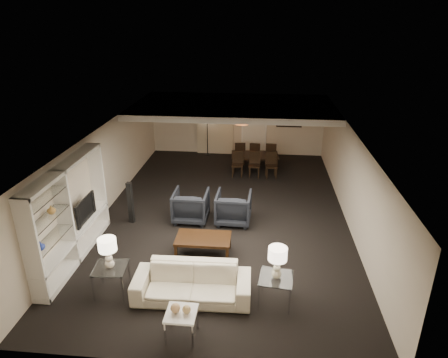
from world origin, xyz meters
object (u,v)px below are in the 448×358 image
at_px(chair_fm, 255,153).
at_px(floor_lamp, 207,136).
at_px(pendant_light, 242,120).
at_px(table_lamp_left, 108,253).
at_px(armchair_right, 233,208).
at_px(floor_speaker, 131,203).
at_px(side_table_left, 112,280).
at_px(sofa, 192,283).
at_px(coffee_table, 203,246).
at_px(marble_table, 182,325).
at_px(armchair_left, 191,206).
at_px(side_table_right, 276,290).
at_px(dining_table, 255,163).
at_px(television, 82,209).
at_px(vase_amber, 51,210).
at_px(chair_fl, 240,153).
at_px(chair_fr, 271,154).
at_px(chair_nr, 271,166).
at_px(chair_nm, 254,165).
at_px(vase_blue, 40,246).
at_px(table_lamp_right, 277,263).
at_px(chair_nl, 238,164).

relative_size(chair_fm, floor_lamp, 0.55).
bearing_deg(pendant_light, table_lamp_left, -107.47).
height_order(armchair_right, table_lamp_left, table_lamp_left).
bearing_deg(floor_speaker, side_table_left, -73.91).
relative_size(sofa, side_table_left, 3.64).
bearing_deg(coffee_table, marble_table, -90.00).
bearing_deg(floor_speaker, pendant_light, 62.30).
relative_size(armchair_left, table_lamp_left, 1.44).
height_order(side_table_right, dining_table, side_table_right).
bearing_deg(side_table_left, pendant_light, 72.53).
height_order(television, vase_amber, vase_amber).
bearing_deg(chair_fl, armchair_right, 84.10).
height_order(armchair_left, table_lamp_left, table_lamp_left).
xyz_separation_m(marble_table, vase_amber, (-3.02, 1.55, 1.38)).
distance_m(sofa, chair_fr, 8.20).
bearing_deg(chair_nr, floor_lamp, 132.05).
bearing_deg(television, side_table_right, -109.68).
height_order(table_lamp_left, chair_nr, table_lamp_left).
distance_m(side_table_right, chair_nm, 6.75).
bearing_deg(chair_fm, chair_nm, 95.98).
relative_size(armchair_right, vase_amber, 5.21).
height_order(table_lamp_left, dining_table, table_lamp_left).
relative_size(sofa, vase_amber, 12.74).
height_order(marble_table, chair_nr, chair_nr).
height_order(coffee_table, floor_lamp, floor_lamp).
bearing_deg(vase_blue, table_lamp_right, 1.91).
bearing_deg(pendant_light, chair_nr, -26.87).
distance_m(chair_nm, chair_fl, 1.43).
height_order(dining_table, chair_nr, chair_nr).
distance_m(armchair_left, floor_speaker, 1.67).
bearing_deg(table_lamp_left, sofa, 0.00).
bearing_deg(chair_nl, sofa, -92.79).
bearing_deg(armchair_left, chair_nm, -115.61).
relative_size(vase_amber, floor_lamp, 0.12).
height_order(pendant_light, chair_fl, pendant_light).
height_order(side_table_right, chair_nm, chair_nm).
bearing_deg(vase_blue, floor_speaker, 76.23).
xyz_separation_m(chair_nr, floor_lamp, (-2.59, 2.26, 0.37)).
xyz_separation_m(sofa, armchair_right, (0.60, 3.30, 0.10)).
distance_m(armchair_right, chair_nr, 3.59).
xyz_separation_m(table_lamp_right, chair_fr, (-0.01, 8.02, -0.50)).
height_order(armchair_right, dining_table, armchair_right).
bearing_deg(chair_nl, chair_fr, 48.66).
bearing_deg(chair_fm, chair_nr, 120.76).
xyz_separation_m(vase_blue, dining_table, (4.11, 7.53, -0.85)).
bearing_deg(marble_table, chair_nr, 77.81).
distance_m(armchair_left, table_lamp_right, 4.05).
bearing_deg(dining_table, chair_nr, -51.35).
distance_m(side_table_right, floor_lamp, 9.36).
distance_m(pendant_light, side_table_left, 7.80).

